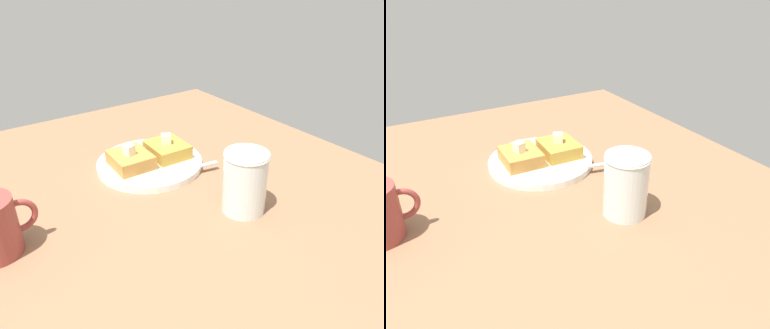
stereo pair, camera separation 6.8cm
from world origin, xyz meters
TOP-DOWN VIEW (x-y plane):
  - table_surface at (0.00, 0.00)cm, footprint 90.18×90.18cm
  - plate at (5.20, 7.27)cm, footprint 21.29×21.29cm
  - toast_slice_left at (1.03, 7.42)cm, footprint 7.49×8.72cm
  - toast_slice_middle at (9.37, 7.11)cm, footprint 7.49×8.72cm
  - butter_pat_primary at (0.73, 7.20)cm, footprint 2.25×2.38cm
  - butter_pat_secondary at (9.31, 7.32)cm, footprint 2.54×2.47cm
  - fork at (6.72, 0.22)cm, footprint 15.95×4.75cm
  - syrup_jar at (10.25, -15.11)cm, footprint 7.43×7.43cm

SIDE VIEW (x-z plane):
  - table_surface at x=0.00cm, z-range 0.00..2.95cm
  - plate at x=5.20cm, z-range 3.05..4.42cm
  - fork at x=6.72cm, z-range 4.32..4.68cm
  - toast_slice_left at x=1.03cm, z-range 4.32..7.04cm
  - toast_slice_middle at x=9.37cm, z-range 4.32..7.04cm
  - syrup_jar at x=10.25cm, z-range 2.54..13.18cm
  - butter_pat_primary at x=0.73cm, z-range 7.04..8.99cm
  - butter_pat_secondary at x=9.31cm, z-range 7.04..8.99cm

